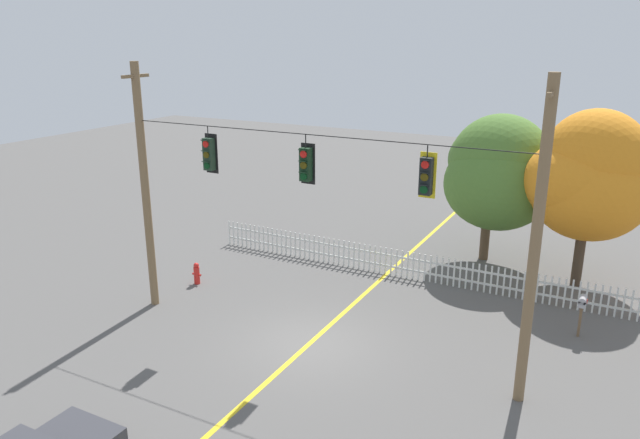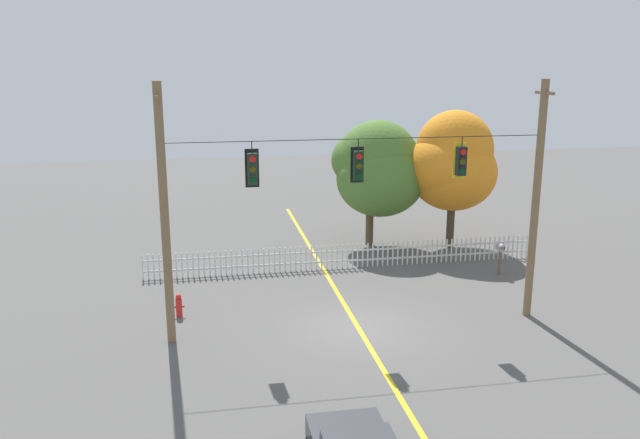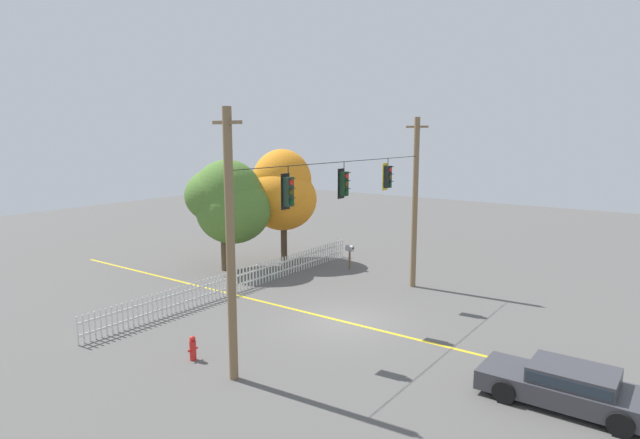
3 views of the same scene
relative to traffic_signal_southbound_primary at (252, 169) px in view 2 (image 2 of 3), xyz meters
The scene contains 11 objects.
ground 6.47m from the traffic_signal_southbound_primary, ahead, with size 80.00×80.00×0.00m, color #565451.
lane_centerline_stripe 6.47m from the traffic_signal_southbound_primary, ahead, with size 0.16×36.00×0.01m, color gold.
signal_support_span 3.67m from the traffic_signal_southbound_primary, ahead, with size 12.49×1.10×8.15m.
traffic_signal_southbound_primary is the anchor object (origin of this frame).
traffic_signal_northbound_secondary 3.33m from the traffic_signal_southbound_primary, ahead, with size 0.43×0.38×1.41m.
traffic_signal_northbound_primary 6.77m from the traffic_signal_southbound_primary, ahead, with size 0.43×0.38×1.38m.
white_picket_fence 9.11m from the traffic_signal_southbound_primary, 55.28° to the left, with size 16.96×0.06×1.07m.
autumn_maple_near_fence 11.85m from the traffic_signal_southbound_primary, 55.50° to the left, with size 4.29×4.47×6.02m.
autumn_maple_mid 13.27m from the traffic_signal_southbound_primary, 40.93° to the left, with size 4.34×3.83×6.51m.
fire_hydrant 6.04m from the traffic_signal_southbound_primary, 140.94° to the left, with size 0.38×0.22×0.83m.
roadside_mailbox 12.20m from the traffic_signal_southbound_primary, 22.22° to the left, with size 0.25×0.44×1.35m.
Camera 2 is at (-4.89, -19.53, 8.73)m, focal length 36.10 mm.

